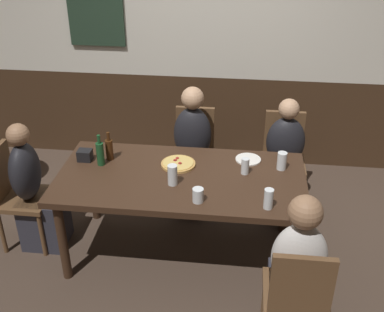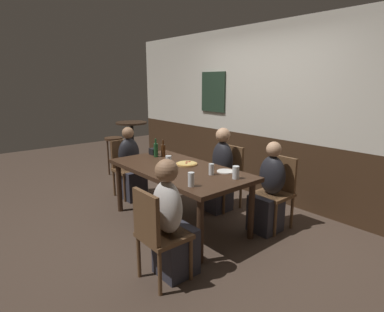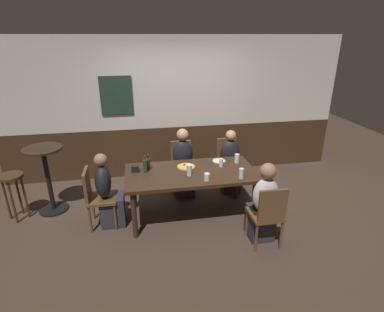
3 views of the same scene
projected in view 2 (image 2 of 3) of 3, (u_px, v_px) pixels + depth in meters
The scene contains 23 objects.
ground_plane at pixel (179, 223), 4.04m from camera, with size 12.00×12.00×0.00m, color #423328.
wall_back at pixel (264, 113), 4.77m from camera, with size 6.40×0.13×2.60m.
dining_table at pixel (179, 173), 3.88m from camera, with size 1.89×0.94×0.74m.
chair_right_near at pixel (157, 231), 2.75m from camera, with size 0.40×0.40×0.88m.
chair_mid_far at pixel (228, 173), 4.48m from camera, with size 0.40×0.40×0.88m.
chair_right_far at pixel (277, 188), 3.86m from camera, with size 0.40×0.40×0.88m.
chair_head_west at pixel (126, 165), 4.93m from camera, with size 0.40×0.40×0.88m.
person_right_near at pixel (172, 228), 2.86m from camera, with size 0.34×0.37×1.13m.
person_mid_far at pixel (220, 176), 4.38m from camera, with size 0.34×0.37×1.16m.
person_right_far at pixel (269, 194), 3.77m from camera, with size 0.34×0.37×1.09m.
person_head_west at pixel (131, 169), 4.82m from camera, with size 0.37×0.34×1.11m.
pizza at pixel (187, 164), 4.00m from camera, with size 0.27×0.27×0.03m.
beer_glass_tall at pixel (236, 173), 3.41m from camera, with size 0.07×0.07×0.14m.
highball_clear at pixel (169, 163), 3.81m from camera, with size 0.07×0.07×0.16m.
pint_glass_stout at pixel (211, 170), 3.56m from camera, with size 0.06×0.06×0.13m.
tumbler_short at pixel (191, 180), 3.16m from camera, with size 0.06×0.06×0.15m.
pint_glass_pale at pixel (165, 171), 3.53m from camera, with size 0.08×0.08×0.10m.
beer_bottle_green at pixel (156, 150), 4.39m from camera, with size 0.06×0.06×0.26m.
beer_bottle_brown at pixel (163, 150), 4.41m from camera, with size 0.06×0.06×0.24m.
plate_white_large at pixel (226, 171), 3.68m from camera, with size 0.20×0.20×0.01m, color white.
condiment_caddy at pixel (153, 151), 4.54m from camera, with size 0.11×0.09×0.09m, color black.
side_bar_table at pixel (132, 145), 5.81m from camera, with size 0.56×0.56×1.05m.
bar_stool at pixel (114, 145), 6.07m from camera, with size 0.34×0.34×0.72m.
Camera 2 is at (2.96, -2.27, 1.78)m, focal length 29.41 mm.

